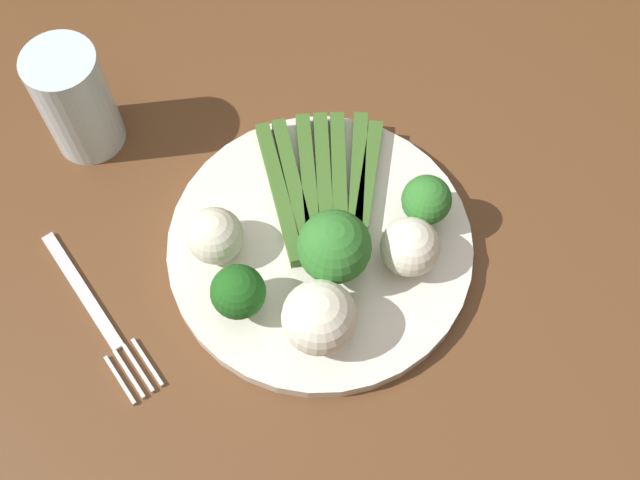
% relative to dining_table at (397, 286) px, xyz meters
% --- Properties ---
extents(ground_plane, '(6.00, 6.00, 0.02)m').
position_rel_dining_table_xyz_m(ground_plane, '(0.00, 0.00, -0.68)').
color(ground_plane, gray).
extents(dining_table, '(1.43, 1.08, 0.76)m').
position_rel_dining_table_xyz_m(dining_table, '(0.00, 0.00, 0.00)').
color(dining_table, brown).
rests_on(dining_table, ground_plane).
extents(plate, '(0.25, 0.25, 0.01)m').
position_rel_dining_table_xyz_m(plate, '(0.06, -0.04, 0.10)').
color(plate, silver).
rests_on(plate, dining_table).
extents(asparagus_bundle, '(0.15, 0.16, 0.01)m').
position_rel_dining_table_xyz_m(asparagus_bundle, '(0.02, -0.08, 0.11)').
color(asparagus_bundle, '#3D6626').
rests_on(asparagus_bundle, plate).
extents(broccoli_left, '(0.04, 0.04, 0.05)m').
position_rel_dining_table_xyz_m(broccoli_left, '(-0.02, -0.01, 0.13)').
color(broccoli_left, '#609E3D').
rests_on(broccoli_left, plate).
extents(broccoli_front_left, '(0.04, 0.04, 0.05)m').
position_rel_dining_table_xyz_m(broccoli_front_left, '(0.14, -0.04, 0.14)').
color(broccoli_front_left, '#4C7F2B').
rests_on(broccoli_front_left, plate).
extents(broccoli_back_right, '(0.06, 0.06, 0.07)m').
position_rel_dining_table_xyz_m(broccoli_back_right, '(0.07, -0.02, 0.15)').
color(broccoli_back_right, '#609E3D').
rests_on(broccoli_back_right, plate).
extents(cauliflower_near_fork, '(0.05, 0.05, 0.05)m').
position_rel_dining_table_xyz_m(cauliflower_near_fork, '(0.02, 0.01, 0.13)').
color(cauliflower_near_fork, white).
rests_on(cauliflower_near_fork, plate).
extents(cauliflower_near_center, '(0.06, 0.06, 0.06)m').
position_rel_dining_table_xyz_m(cauliflower_near_center, '(0.11, 0.01, 0.13)').
color(cauliflower_near_center, white).
rests_on(cauliflower_near_center, plate).
extents(cauliflower_edge, '(0.05, 0.05, 0.05)m').
position_rel_dining_table_xyz_m(cauliflower_edge, '(0.12, -0.09, 0.13)').
color(cauliflower_edge, silver).
rests_on(cauliflower_edge, plate).
extents(fork, '(0.03, 0.17, 0.00)m').
position_rel_dining_table_xyz_m(fork, '(0.23, -0.11, 0.09)').
color(fork, silver).
rests_on(fork, dining_table).
extents(water_glass, '(0.06, 0.06, 0.11)m').
position_rel_dining_table_xyz_m(water_glass, '(0.14, -0.26, 0.14)').
color(water_glass, silver).
rests_on(water_glass, dining_table).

